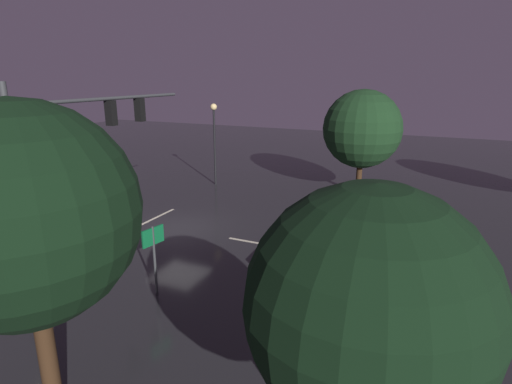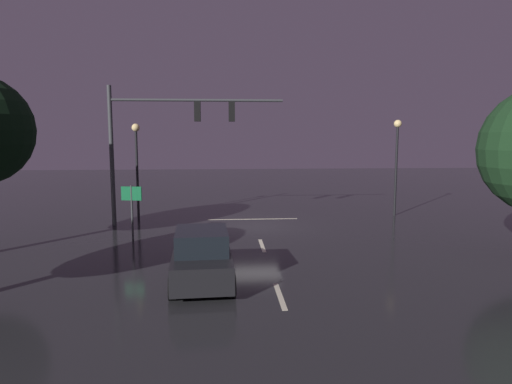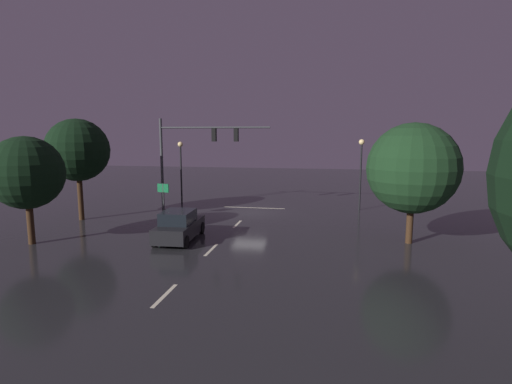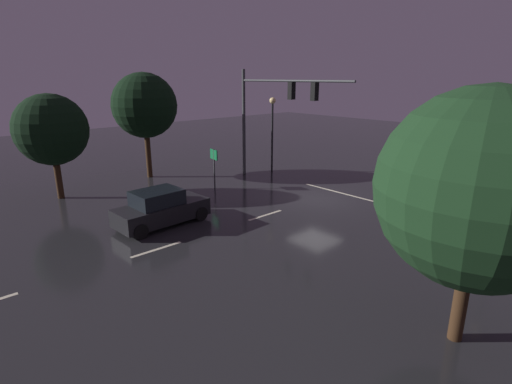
{
  "view_description": "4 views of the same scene",
  "coord_description": "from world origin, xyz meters",
  "px_view_note": "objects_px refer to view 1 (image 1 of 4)",
  "views": [
    {
      "loc": [
        15.77,
        11.42,
        7.29
      ],
      "look_at": [
        -0.29,
        4.13,
        2.3
      ],
      "focal_mm": 28.91,
      "sensor_mm": 36.0,
      "label": 1
    },
    {
      "loc": [
        1.6,
        22.32,
        4.61
      ],
      "look_at": [
        0.29,
        4.43,
        2.35
      ],
      "focal_mm": 31.2,
      "sensor_mm": 36.0,
      "label": 2
    },
    {
      "loc": [
        -5.84,
        29.23,
        5.92
      ],
      "look_at": [
        -1.08,
        3.02,
        2.04
      ],
      "focal_mm": 28.02,
      "sensor_mm": 36.0,
      "label": 3
    },
    {
      "loc": [
        -13.29,
        16.63,
        6.65
      ],
      "look_at": [
        -0.52,
        5.1,
        1.55
      ],
      "focal_mm": 27.34,
      "sensor_mm": 36.0,
      "label": 4
    }
  ],
  "objects_px": {
    "tree_left_near": "(362,129)",
    "tree_right_near": "(25,215)",
    "street_lamp_right_kerb": "(7,180)",
    "tree_right_far": "(368,305)",
    "street_lamp_left_kerb": "(214,129)",
    "route_sign": "(154,246)",
    "car_approaching": "(336,264)",
    "traffic_signal_assembly": "(82,140)"
  },
  "relations": [
    {
      "from": "tree_left_near",
      "to": "tree_right_near",
      "type": "distance_m",
      "value": 21.42
    },
    {
      "from": "street_lamp_right_kerb",
      "to": "tree_right_near",
      "type": "height_order",
      "value": "tree_right_near"
    },
    {
      "from": "tree_left_near",
      "to": "tree_right_far",
      "type": "height_order",
      "value": "tree_left_near"
    },
    {
      "from": "street_lamp_left_kerb",
      "to": "tree_right_near",
      "type": "bearing_deg",
      "value": 20.36
    },
    {
      "from": "tree_right_far",
      "to": "tree_left_near",
      "type": "bearing_deg",
      "value": -169.28
    },
    {
      "from": "street_lamp_right_kerb",
      "to": "tree_left_near",
      "type": "distance_m",
      "value": 19.21
    },
    {
      "from": "route_sign",
      "to": "street_lamp_right_kerb",
      "type": "bearing_deg",
      "value": -81.84
    },
    {
      "from": "street_lamp_left_kerb",
      "to": "tree_right_far",
      "type": "relative_size",
      "value": 0.95
    },
    {
      "from": "tree_left_near",
      "to": "tree_right_far",
      "type": "bearing_deg",
      "value": 10.72
    },
    {
      "from": "tree_left_near",
      "to": "tree_right_near",
      "type": "xyz_separation_m",
      "value": [
        21.29,
        -2.27,
        0.72
      ]
    },
    {
      "from": "street_lamp_right_kerb",
      "to": "route_sign",
      "type": "distance_m",
      "value": 6.07
    },
    {
      "from": "street_lamp_left_kerb",
      "to": "street_lamp_right_kerb",
      "type": "distance_m",
      "value": 14.72
    },
    {
      "from": "street_lamp_left_kerb",
      "to": "tree_right_near",
      "type": "xyz_separation_m",
      "value": [
        19.33,
        7.17,
        1.0
      ]
    },
    {
      "from": "street_lamp_right_kerb",
      "to": "route_sign",
      "type": "relative_size",
      "value": 2.11
    },
    {
      "from": "car_approaching",
      "to": "street_lamp_right_kerb",
      "type": "xyz_separation_m",
      "value": [
        4.07,
        -11.16,
        2.88
      ]
    },
    {
      "from": "tree_left_near",
      "to": "street_lamp_left_kerb",
      "type": "bearing_deg",
      "value": -78.28
    },
    {
      "from": "car_approaching",
      "to": "tree_left_near",
      "type": "xyz_separation_m",
      "value": [
        -12.6,
        -1.64,
        3.31
      ]
    },
    {
      "from": "traffic_signal_assembly",
      "to": "car_approaching",
      "type": "distance_m",
      "value": 10.44
    },
    {
      "from": "car_approaching",
      "to": "street_lamp_right_kerb",
      "type": "relative_size",
      "value": 0.84
    },
    {
      "from": "tree_right_far",
      "to": "car_approaching",
      "type": "bearing_deg",
      "value": -163.99
    },
    {
      "from": "route_sign",
      "to": "tree_left_near",
      "type": "bearing_deg",
      "value": 166.49
    },
    {
      "from": "tree_right_near",
      "to": "tree_right_far",
      "type": "distance_m",
      "value": 6.26
    },
    {
      "from": "tree_left_near",
      "to": "tree_right_near",
      "type": "relative_size",
      "value": 0.94
    },
    {
      "from": "traffic_signal_assembly",
      "to": "tree_right_near",
      "type": "xyz_separation_m",
      "value": [
        6.5,
        5.41,
        -0.16
      ]
    },
    {
      "from": "car_approaching",
      "to": "tree_right_far",
      "type": "relative_size",
      "value": 0.76
    },
    {
      "from": "car_approaching",
      "to": "tree_left_near",
      "type": "bearing_deg",
      "value": -172.58
    },
    {
      "from": "traffic_signal_assembly",
      "to": "car_approaching",
      "type": "xyz_separation_m",
      "value": [
        -2.19,
        9.32,
        -4.18
      ]
    },
    {
      "from": "traffic_signal_assembly",
      "to": "tree_right_near",
      "type": "relative_size",
      "value": 1.27
    },
    {
      "from": "car_approaching",
      "to": "street_lamp_left_kerb",
      "type": "distance_m",
      "value": 15.66
    },
    {
      "from": "street_lamp_left_kerb",
      "to": "tree_right_near",
      "type": "relative_size",
      "value": 0.79
    },
    {
      "from": "traffic_signal_assembly",
      "to": "street_lamp_left_kerb",
      "type": "height_order",
      "value": "traffic_signal_assembly"
    },
    {
      "from": "route_sign",
      "to": "tree_left_near",
      "type": "xyz_separation_m",
      "value": [
        -15.86,
        3.81,
        2.3
      ]
    },
    {
      "from": "street_lamp_right_kerb",
      "to": "tree_right_far",
      "type": "xyz_separation_m",
      "value": [
        3.54,
        13.35,
        0.2
      ]
    },
    {
      "from": "street_lamp_left_kerb",
      "to": "tree_left_near",
      "type": "height_order",
      "value": "tree_left_near"
    },
    {
      "from": "route_sign",
      "to": "tree_left_near",
      "type": "relative_size",
      "value": 0.38
    },
    {
      "from": "tree_right_near",
      "to": "street_lamp_right_kerb",
      "type": "bearing_deg",
      "value": -122.42
    },
    {
      "from": "traffic_signal_assembly",
      "to": "street_lamp_left_kerb",
      "type": "bearing_deg",
      "value": -172.17
    },
    {
      "from": "car_approaching",
      "to": "tree_right_near",
      "type": "bearing_deg",
      "value": -24.23
    },
    {
      "from": "traffic_signal_assembly",
      "to": "route_sign",
      "type": "distance_m",
      "value": 5.11
    },
    {
      "from": "street_lamp_left_kerb",
      "to": "traffic_signal_assembly",
      "type": "bearing_deg",
      "value": 7.83
    },
    {
      "from": "traffic_signal_assembly",
      "to": "street_lamp_left_kerb",
      "type": "relative_size",
      "value": 1.6
    },
    {
      "from": "street_lamp_right_kerb",
      "to": "route_sign",
      "type": "xyz_separation_m",
      "value": [
        -0.82,
        5.71,
        -1.87
      ]
    }
  ]
}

